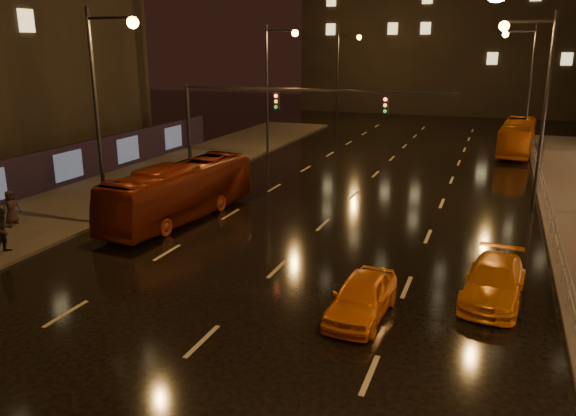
{
  "coord_description": "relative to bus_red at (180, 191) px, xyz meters",
  "views": [
    {
      "loc": [
        7.56,
        -8.91,
        8.31
      ],
      "look_at": [
        0.43,
        10.0,
        2.5
      ],
      "focal_mm": 35.0,
      "sensor_mm": 36.0,
      "label": 1
    }
  ],
  "objects": [
    {
      "name": "ground",
      "position": [
        7.0,
        5.48,
        -1.39
      ],
      "size": [
        140.0,
        140.0,
        0.0
      ],
      "primitive_type": "plane",
      "color": "black",
      "rests_on": "ground"
    },
    {
      "name": "sidewalk_left",
      "position": [
        -6.5,
        0.48,
        -1.32
      ],
      "size": [
        7.0,
        70.0,
        0.15
      ],
      "primitive_type": "cube",
      "color": "#38332D",
      "rests_on": "ground"
    },
    {
      "name": "traffic_signal",
      "position": [
        1.94,
        5.48,
        3.34
      ],
      "size": [
        15.31,
        0.32,
        6.2
      ],
      "color": "black",
      "rests_on": "ground"
    },
    {
      "name": "railing_right",
      "position": [
        17.2,
        3.48,
        -0.5
      ],
      "size": [
        0.05,
        56.0,
        1.0
      ],
      "color": "#99999E",
      "rests_on": "sidewalk_right"
    },
    {
      "name": "bus_red",
      "position": [
        0.0,
        0.0,
        0.0
      ],
      "size": [
        3.3,
        10.18,
        2.79
      ],
      "primitive_type": "imported",
      "rotation": [
        0.0,
        0.0,
        -0.1
      ],
      "color": "maroon",
      "rests_on": "ground"
    },
    {
      "name": "bus_curb",
      "position": [
        16.0,
        25.19,
        -0.05
      ],
      "size": [
        3.04,
        9.76,
        2.68
      ],
      "primitive_type": "imported",
      "rotation": [
        0.0,
        0.0,
        -0.08
      ],
      "color": "#AC5211",
      "rests_on": "ground"
    },
    {
      "name": "taxi_near",
      "position": [
        11.0,
        -7.33,
        -0.71
      ],
      "size": [
        1.83,
        4.09,
        1.36
      ],
      "primitive_type": "imported",
      "rotation": [
        0.0,
        0.0,
        -0.06
      ],
      "color": "orange",
      "rests_on": "ground"
    },
    {
      "name": "taxi_far",
      "position": [
        14.9,
        -4.52,
        -0.73
      ],
      "size": [
        2.25,
        4.7,
        1.32
      ],
      "primitive_type": "imported",
      "rotation": [
        0.0,
        0.0,
        -0.09
      ],
      "color": "orange",
      "rests_on": "ground"
    },
    {
      "name": "pedestrian_b",
      "position": [
        -4.0,
        -7.17,
        -0.3
      ],
      "size": [
        0.73,
        0.93,
        1.89
      ],
      "primitive_type": "imported",
      "rotation": [
        0.0,
        0.0,
        1.56
      ],
      "color": "black",
      "rests_on": "sidewalk_left"
    },
    {
      "name": "pedestrian_c",
      "position": [
        -6.88,
        -4.03,
        -0.43
      ],
      "size": [
        0.76,
        0.92,
        1.62
      ],
      "primitive_type": "imported",
      "rotation": [
        0.0,
        0.0,
        1.2
      ],
      "color": "black",
      "rests_on": "sidewalk_left"
    }
  ]
}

